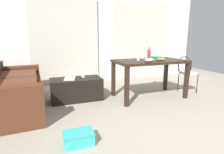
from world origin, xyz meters
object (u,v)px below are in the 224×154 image
at_px(book_stack, 157,58).
at_px(tv_remote_on_table, 140,59).
at_px(coffee_table, 76,89).
at_px(craft_table, 150,65).
at_px(bowl, 149,60).
at_px(tv_remote_primary, 83,76).
at_px(bottle_near, 149,54).
at_px(scissors, 130,60).
at_px(bottle_far, 138,56).
at_px(couch, 12,91).
at_px(magazine, 70,79).
at_px(shoebox, 79,138).
at_px(wire_chair, 186,70).

relative_size(book_stack, tv_remote_on_table, 1.84).
relative_size(coffee_table, craft_table, 0.69).
xyz_separation_m(bowl, tv_remote_primary, (-1.11, 0.70, -0.37)).
height_order(coffee_table, book_stack, book_stack).
xyz_separation_m(bottle_near, scissors, (-0.52, -0.14, -0.09)).
bearing_deg(bowl, coffee_table, 154.88).
relative_size(bottle_far, scissors, 1.85).
bearing_deg(bottle_near, couch, 179.38).
bearing_deg(couch, magazine, 0.12).
relative_size(bottle_near, tv_remote_primary, 1.34).
xyz_separation_m(craft_table, shoebox, (-1.69, -1.22, -0.60)).
xyz_separation_m(bottle_near, tv_remote_on_table, (-0.24, -0.06, -0.09)).
distance_m(couch, wire_chair, 3.54).
bearing_deg(bottle_far, book_stack, -8.73).
relative_size(bottle_far, tv_remote_on_table, 1.27).
height_order(bottle_near, bowl, bottle_near).
bearing_deg(bowl, craft_table, 52.93).
bearing_deg(coffee_table, couch, -178.58).
distance_m(wire_chair, magazine, 2.52).
bearing_deg(craft_table, coffee_table, 166.50).
relative_size(scissors, magazine, 0.43).
distance_m(bowl, scissors, 0.44).
height_order(couch, craft_table, craft_table).
relative_size(couch, wire_chair, 2.56).
height_order(wire_chair, scissors, wire_chair).
bearing_deg(bottle_far, coffee_table, 165.02).
distance_m(couch, shoebox, 1.80).
bearing_deg(wire_chair, book_stack, 179.55).
xyz_separation_m(couch, bottle_far, (2.34, -0.29, 0.56)).
bearing_deg(wire_chair, craft_table, 177.51).
xyz_separation_m(craft_table, magazine, (-1.57, 0.32, -0.22)).
bearing_deg(book_stack, craft_table, 167.05).
bearing_deg(bottle_far, couch, 172.84).
height_order(coffee_table, scissors, scissors).
distance_m(wire_chair, tv_remote_primary, 2.28).
height_order(couch, shoebox, couch).
xyz_separation_m(bottle_far, scissors, (-0.12, 0.12, -0.09)).
relative_size(coffee_table, bottle_far, 4.84).
xyz_separation_m(craft_table, bottle_far, (-0.25, 0.03, 0.19)).
height_order(couch, tv_remote_on_table, tv_remote_on_table).
distance_m(coffee_table, book_stack, 1.75).
height_order(book_stack, tv_remote_on_table, book_stack).
distance_m(craft_table, bottle_far, 0.32).
relative_size(craft_table, tv_remote_on_table, 8.97).
relative_size(bottle_far, tv_remote_primary, 1.13).
distance_m(tv_remote_on_table, shoebox, 2.28).
bearing_deg(bowl, shoebox, -147.14).
distance_m(craft_table, tv_remote_primary, 1.39).
distance_m(scissors, magazine, 1.26).
height_order(couch, wire_chair, wire_chair).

